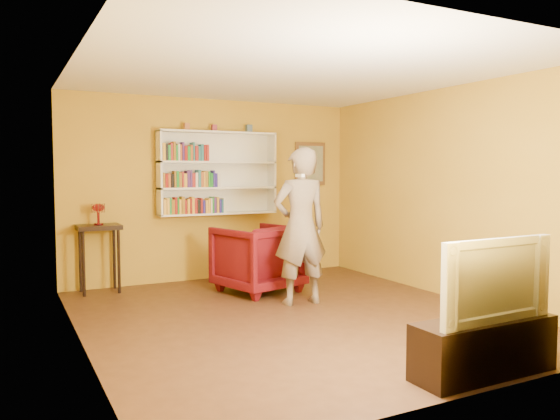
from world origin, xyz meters
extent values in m
cube|color=#402614|center=(0.00, 0.00, -0.06)|extent=(5.30, 5.80, 0.12)
cube|color=#B48821|center=(0.00, 2.52, 1.35)|extent=(5.30, 0.04, 2.70)
cube|color=#B48821|center=(0.00, -2.52, 1.35)|extent=(5.30, 0.04, 2.70)
cube|color=#B48821|center=(-2.27, 0.00, 1.35)|extent=(0.04, 5.80, 2.70)
cube|color=#B48821|center=(2.27, 0.00, 1.35)|extent=(0.04, 5.80, 2.70)
cube|color=white|center=(0.00, 0.00, 2.73)|extent=(5.30, 5.80, 0.06)
cube|color=white|center=(0.00, 2.48, 1.60)|extent=(1.80, 0.03, 1.20)
cube|color=white|center=(-0.89, 2.35, 1.60)|extent=(0.03, 0.28, 1.20)
cube|color=white|center=(0.89, 2.35, 1.60)|extent=(0.03, 0.28, 1.20)
cube|color=white|center=(0.00, 2.35, 1.00)|extent=(1.80, 0.28, 0.03)
cube|color=white|center=(0.00, 2.35, 1.38)|extent=(1.80, 0.28, 0.03)
cube|color=white|center=(0.00, 2.35, 1.76)|extent=(1.80, 0.28, 0.03)
cube|color=white|center=(0.00, 2.35, 2.20)|extent=(1.80, 0.28, 0.03)
cube|color=gold|center=(-0.84, 2.29, 1.12)|extent=(0.04, 0.14, 0.21)
cube|color=gold|center=(-0.79, 2.31, 1.13)|extent=(0.04, 0.18, 0.23)
cube|color=#1C822A|center=(-0.76, 2.30, 1.13)|extent=(0.03, 0.17, 0.23)
cube|color=#91631A|center=(-0.72, 2.30, 1.12)|extent=(0.04, 0.17, 0.21)
cube|color=maroon|center=(-0.68, 2.30, 1.14)|extent=(0.03, 0.15, 0.24)
cube|color=#1C822A|center=(-0.65, 2.29, 1.13)|extent=(0.02, 0.14, 0.23)
cube|color=gold|center=(-0.62, 2.29, 1.12)|extent=(0.03, 0.15, 0.21)
cube|color=#91631A|center=(-0.57, 2.29, 1.14)|extent=(0.04, 0.14, 0.25)
cube|color=maroon|center=(-0.54, 2.31, 1.11)|extent=(0.03, 0.18, 0.20)
cube|color=gold|center=(-0.50, 2.31, 1.12)|extent=(0.03, 0.18, 0.22)
cube|color=maroon|center=(-0.46, 2.30, 1.12)|extent=(0.02, 0.16, 0.22)
cube|color=gold|center=(-0.43, 2.30, 1.14)|extent=(0.04, 0.16, 0.24)
cube|color=maroon|center=(-0.39, 2.29, 1.13)|extent=(0.04, 0.15, 0.22)
cube|color=black|center=(-0.34, 2.29, 1.11)|extent=(0.04, 0.14, 0.20)
cube|color=maroon|center=(-0.30, 2.31, 1.13)|extent=(0.02, 0.18, 0.22)
cube|color=#2D229F|center=(-0.26, 2.31, 1.11)|extent=(0.03, 0.17, 0.19)
cube|color=gold|center=(-0.22, 2.29, 1.11)|extent=(0.04, 0.15, 0.19)
cube|color=gold|center=(-0.18, 2.31, 1.12)|extent=(0.03, 0.18, 0.22)
cube|color=silver|center=(-0.15, 2.29, 1.13)|extent=(0.02, 0.14, 0.22)
cube|color=#1C822A|center=(-0.12, 2.30, 1.13)|extent=(0.02, 0.16, 0.24)
cube|color=#48246D|center=(-0.09, 2.31, 1.13)|extent=(0.03, 0.17, 0.23)
cube|color=gold|center=(-0.05, 2.31, 1.13)|extent=(0.03, 0.18, 0.23)
cube|color=#2D229F|center=(-0.01, 2.30, 1.11)|extent=(0.03, 0.16, 0.20)
cube|color=#22697C|center=(0.02, 2.30, 1.11)|extent=(0.03, 0.17, 0.20)
cube|color=silver|center=(0.06, 2.31, 1.12)|extent=(0.04, 0.18, 0.21)
cube|color=#91631A|center=(-0.85, 2.30, 1.50)|extent=(0.03, 0.15, 0.21)
cube|color=maroon|center=(-0.81, 2.31, 1.49)|extent=(0.04, 0.17, 0.19)
cube|color=#B05423|center=(-0.77, 2.30, 1.50)|extent=(0.03, 0.16, 0.20)
cube|color=black|center=(-0.73, 2.30, 1.49)|extent=(0.04, 0.15, 0.19)
cube|color=#91631A|center=(-0.69, 2.29, 1.51)|extent=(0.03, 0.14, 0.24)
cube|color=#1C822A|center=(-0.65, 2.29, 1.51)|extent=(0.04, 0.15, 0.23)
cube|color=#91631A|center=(-0.61, 2.30, 1.50)|extent=(0.04, 0.16, 0.21)
cube|color=maroon|center=(-0.57, 2.30, 1.51)|extent=(0.02, 0.17, 0.23)
cube|color=gold|center=(-0.54, 2.31, 1.49)|extent=(0.04, 0.17, 0.20)
cube|color=#48246D|center=(-0.49, 2.30, 1.51)|extent=(0.04, 0.15, 0.24)
cube|color=#48246D|center=(-0.45, 2.30, 1.52)|extent=(0.02, 0.16, 0.25)
cube|color=maroon|center=(-0.41, 2.31, 1.50)|extent=(0.04, 0.19, 0.21)
cube|color=silver|center=(-0.37, 2.31, 1.50)|extent=(0.04, 0.17, 0.21)
cube|color=#22697C|center=(-0.33, 2.30, 1.52)|extent=(0.04, 0.17, 0.25)
cube|color=#B05423|center=(-0.29, 2.31, 1.50)|extent=(0.03, 0.18, 0.22)
cube|color=gold|center=(-0.25, 2.31, 1.51)|extent=(0.02, 0.17, 0.22)
cube|color=#91631A|center=(-0.22, 2.31, 1.51)|extent=(0.04, 0.18, 0.24)
cube|color=#1C822A|center=(-0.18, 2.29, 1.51)|extent=(0.03, 0.14, 0.23)
cube|color=#1C822A|center=(-0.14, 2.29, 1.50)|extent=(0.03, 0.14, 0.21)
cube|color=#2D229F|center=(-0.11, 2.29, 1.52)|extent=(0.02, 0.14, 0.25)
cube|color=#2D229F|center=(-0.07, 2.30, 1.50)|extent=(0.03, 0.16, 0.20)
cube|color=silver|center=(-0.03, 2.30, 1.49)|extent=(0.04, 0.16, 0.19)
cube|color=gold|center=(-0.84, 2.31, 1.90)|extent=(0.04, 0.19, 0.25)
cube|color=black|center=(-0.80, 2.30, 1.89)|extent=(0.03, 0.17, 0.24)
cube|color=#1C822A|center=(-0.77, 2.30, 1.88)|extent=(0.03, 0.17, 0.22)
cube|color=maroon|center=(-0.73, 2.30, 1.90)|extent=(0.03, 0.16, 0.25)
cube|color=#91631A|center=(-0.69, 2.30, 1.91)|extent=(0.03, 0.16, 0.27)
cube|color=#1C822A|center=(-0.66, 2.29, 1.88)|extent=(0.02, 0.15, 0.22)
cube|color=silver|center=(-0.63, 2.31, 1.89)|extent=(0.02, 0.18, 0.24)
cube|color=#B05423|center=(-0.60, 2.31, 1.89)|extent=(0.02, 0.18, 0.23)
cube|color=#48246D|center=(-0.57, 2.31, 1.91)|extent=(0.03, 0.17, 0.26)
cube|color=maroon|center=(-0.53, 2.31, 1.88)|extent=(0.04, 0.17, 0.21)
cube|color=#1C822A|center=(-0.48, 2.29, 1.88)|extent=(0.04, 0.14, 0.21)
cube|color=#B05423|center=(-0.44, 2.30, 1.89)|extent=(0.03, 0.15, 0.22)
cube|color=#22697C|center=(-0.41, 2.31, 1.91)|extent=(0.02, 0.18, 0.27)
cube|color=maroon|center=(-0.37, 2.31, 1.88)|extent=(0.04, 0.18, 0.21)
cube|color=#22697C|center=(-0.33, 2.30, 1.88)|extent=(0.03, 0.16, 0.21)
cube|color=#22697C|center=(-0.28, 2.30, 1.89)|extent=(0.04, 0.16, 0.24)
cube|color=maroon|center=(-0.24, 2.29, 1.89)|extent=(0.03, 0.14, 0.22)
cube|color=maroon|center=(-0.20, 2.31, 1.89)|extent=(0.04, 0.18, 0.24)
cube|color=#AD6031|center=(-0.48, 2.35, 2.27)|extent=(0.07, 0.07, 0.10)
cube|color=#8D2F45|center=(-0.06, 2.35, 2.26)|extent=(0.07, 0.07, 0.10)
cube|color=#445A72|center=(0.50, 2.35, 2.27)|extent=(0.08, 0.08, 0.12)
cube|color=brown|center=(1.65, 2.46, 1.75)|extent=(0.55, 0.04, 0.70)
cube|color=gray|center=(1.65, 2.44, 1.75)|extent=(0.45, 0.02, 0.58)
cylinder|color=black|center=(-1.96, 2.09, 0.43)|extent=(0.04, 0.04, 0.85)
cylinder|color=black|center=(-1.51, 2.09, 0.43)|extent=(0.04, 0.04, 0.85)
cylinder|color=black|center=(-1.96, 2.41, 0.43)|extent=(0.04, 0.04, 0.85)
cylinder|color=black|center=(-1.51, 2.41, 0.43)|extent=(0.04, 0.04, 0.85)
cube|color=black|center=(-1.74, 2.25, 0.88)|extent=(0.56, 0.43, 0.06)
cylinder|color=maroon|center=(-1.74, 2.25, 0.92)|extent=(0.12, 0.12, 0.02)
cylinder|color=maroon|center=(-1.74, 2.25, 1.01)|extent=(0.03, 0.03, 0.15)
ellipsoid|color=maroon|center=(-1.74, 2.25, 1.14)|extent=(0.17, 0.17, 0.11)
cylinder|color=beige|center=(-1.65, 2.25, 1.14)|extent=(0.01, 0.01, 0.12)
cylinder|color=beige|center=(-1.67, 2.29, 1.14)|extent=(0.01, 0.01, 0.12)
cylinder|color=beige|center=(-1.70, 2.33, 1.14)|extent=(0.01, 0.01, 0.12)
cylinder|color=beige|center=(-1.75, 2.33, 1.14)|extent=(0.01, 0.01, 0.12)
cylinder|color=beige|center=(-1.79, 2.31, 1.14)|extent=(0.01, 0.01, 0.12)
cylinder|color=beige|center=(-1.82, 2.27, 1.14)|extent=(0.01, 0.01, 0.12)
cylinder|color=beige|center=(-1.82, 2.23, 1.14)|extent=(0.01, 0.01, 0.12)
cylinder|color=beige|center=(-1.79, 2.19, 1.14)|extent=(0.01, 0.01, 0.12)
cylinder|color=beige|center=(-1.75, 2.17, 1.14)|extent=(0.01, 0.01, 0.12)
cylinder|color=beige|center=(-1.70, 2.17, 1.14)|extent=(0.01, 0.01, 0.12)
cylinder|color=beige|center=(-1.67, 2.21, 1.14)|extent=(0.01, 0.01, 0.12)
imported|color=#47050F|center=(0.18, 1.33, 0.45)|extent=(1.19, 1.21, 0.91)
imported|color=#736354|center=(0.35, 0.47, 0.95)|extent=(0.73, 0.51, 1.91)
cube|color=white|center=(0.12, 0.08, 1.58)|extent=(0.04, 0.15, 0.04)
cube|color=black|center=(0.49, -2.25, 0.22)|extent=(1.26, 0.38, 0.45)
imported|color=black|center=(0.49, -2.25, 0.78)|extent=(1.15, 0.18, 0.66)
camera|label=1|loc=(-2.89, -5.28, 1.62)|focal=35.00mm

